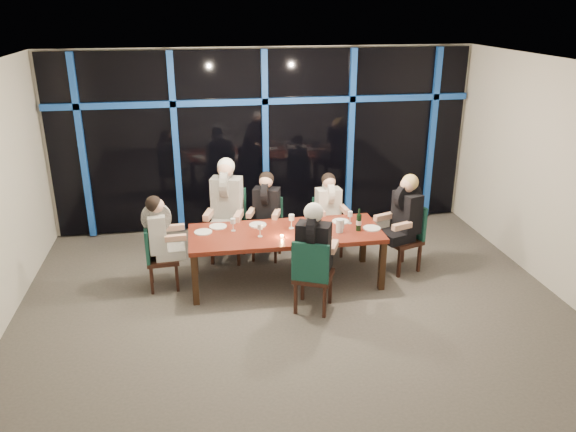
{
  "coord_description": "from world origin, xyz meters",
  "views": [
    {
      "loc": [
        -1.11,
        -6.12,
        3.67
      ],
      "look_at": [
        0.0,
        0.6,
        1.05
      ],
      "focal_mm": 35.0,
      "sensor_mm": 36.0,
      "label": 1
    }
  ],
  "objects": [
    {
      "name": "room",
      "position": [
        0.0,
        0.0,
        2.02
      ],
      "size": [
        7.04,
        7.0,
        3.02
      ],
      "color": "#57534D",
      "rests_on": "ground"
    },
    {
      "name": "window_wall",
      "position": [
        0.01,
        2.93,
        1.55
      ],
      "size": [
        6.86,
        0.43,
        2.94
      ],
      "color": "black",
      "rests_on": "ground"
    },
    {
      "name": "dining_table",
      "position": [
        0.0,
        0.8,
        0.68
      ],
      "size": [
        2.6,
        1.0,
        0.75
      ],
      "color": "maroon",
      "rests_on": "ground"
    },
    {
      "name": "chair_far_left",
      "position": [
        -0.71,
        1.74,
        0.6
      ],
      "size": [
        0.61,
        0.61,
        1.07
      ],
      "rotation": [
        0.0,
        0.0,
        -0.28
      ],
      "color": "black",
      "rests_on": "ground"
    },
    {
      "name": "chair_far_mid",
      "position": [
        -0.13,
        1.69,
        0.51
      ],
      "size": [
        0.54,
        0.54,
        0.92
      ],
      "rotation": [
        0.0,
        0.0,
        -0.34
      ],
      "color": "black",
      "rests_on": "ground"
    },
    {
      "name": "chair_far_right",
      "position": [
        0.78,
        1.66,
        0.49
      ],
      "size": [
        0.44,
        0.44,
        0.88
      ],
      "rotation": [
        0.0,
        0.0,
        0.07
      ],
      "color": "black",
      "rests_on": "ground"
    },
    {
      "name": "chair_end_left",
      "position": [
        -1.74,
        0.9,
        0.5
      ],
      "size": [
        0.45,
        0.45,
        0.9
      ],
      "rotation": [
        0.0,
        0.0,
        1.64
      ],
      "color": "black",
      "rests_on": "ground"
    },
    {
      "name": "chair_end_right",
      "position": [
        1.79,
        0.92,
        0.55
      ],
      "size": [
        0.58,
        0.58,
        0.98
      ],
      "rotation": [
        0.0,
        0.0,
        5.05
      ],
      "color": "black",
      "rests_on": "ground"
    },
    {
      "name": "chair_near_mid",
      "position": [
        0.19,
        -0.07,
        0.55
      ],
      "size": [
        0.61,
        0.61,
        0.98
      ],
      "rotation": [
        0.0,
        0.0,
        2.71
      ],
      "color": "black",
      "rests_on": "ground"
    },
    {
      "name": "diner_far_left",
      "position": [
        -0.74,
        1.65,
        1.02
      ],
      "size": [
        0.62,
        0.72,
        1.04
      ],
      "rotation": [
        0.0,
        0.0,
        -0.28
      ],
      "color": "black",
      "rests_on": "ground"
    },
    {
      "name": "diner_far_mid",
      "position": [
        -0.16,
        1.61,
        0.88
      ],
      "size": [
        0.55,
        0.63,
        0.89
      ],
      "rotation": [
        0.0,
        0.0,
        -0.34
      ],
      "color": "black",
      "rests_on": "ground"
    },
    {
      "name": "diner_far_right",
      "position": [
        0.78,
        1.58,
        0.84
      ],
      "size": [
        0.45,
        0.56,
        0.86
      ],
      "rotation": [
        0.0,
        0.0,
        0.07
      ],
      "color": "white",
      "rests_on": "ground"
    },
    {
      "name": "diner_end_left",
      "position": [
        -1.66,
        0.9,
        0.86
      ],
      "size": [
        0.57,
        0.46,
        0.88
      ],
      "rotation": [
        0.0,
        0.0,
        1.64
      ],
      "color": "black",
      "rests_on": "ground"
    },
    {
      "name": "diner_end_right",
      "position": [
        1.71,
        0.89,
        0.93
      ],
      "size": [
        0.67,
        0.59,
        0.95
      ],
      "rotation": [
        0.0,
        0.0,
        5.05
      ],
      "color": "black",
      "rests_on": "ground"
    },
    {
      "name": "diner_near_mid",
      "position": [
        0.22,
        0.0,
        0.94
      ],
      "size": [
        0.62,
        0.68,
        0.96
      ],
      "rotation": [
        0.0,
        0.0,
        2.71
      ],
      "color": "black",
      "rests_on": "ground"
    },
    {
      "name": "plate_far_left",
      "position": [
        -0.9,
        1.11,
        0.76
      ],
      "size": [
        0.24,
        0.24,
        0.01
      ],
      "primitive_type": "cylinder",
      "color": "white",
      "rests_on": "dining_table"
    },
    {
      "name": "plate_far_mid",
      "position": [
        -0.35,
        1.08,
        0.76
      ],
      "size": [
        0.24,
        0.24,
        0.01
      ],
      "primitive_type": "cylinder",
      "color": "white",
      "rests_on": "dining_table"
    },
    {
      "name": "plate_far_right",
      "position": [
        0.82,
        1.02,
        0.76
      ],
      "size": [
        0.24,
        0.24,
        0.01
      ],
      "primitive_type": "cylinder",
      "color": "white",
      "rests_on": "dining_table"
    },
    {
      "name": "plate_end_left",
      "position": [
        -1.1,
        0.94,
        0.76
      ],
      "size": [
        0.24,
        0.24,
        0.01
      ],
      "primitive_type": "cylinder",
      "color": "white",
      "rests_on": "dining_table"
    },
    {
      "name": "plate_end_right",
      "position": [
        1.18,
        0.7,
        0.76
      ],
      "size": [
        0.24,
        0.24,
        0.01
      ],
      "primitive_type": "cylinder",
      "color": "white",
      "rests_on": "dining_table"
    },
    {
      "name": "plate_near_mid",
      "position": [
        0.46,
        0.52,
        0.76
      ],
      "size": [
        0.24,
        0.24,
        0.01
      ],
      "primitive_type": "cylinder",
      "color": "white",
      "rests_on": "dining_table"
    },
    {
      "name": "wine_bottle",
      "position": [
        0.98,
        0.68,
        0.87
      ],
      "size": [
        0.07,
        0.07,
        0.31
      ],
      "rotation": [
        0.0,
        0.0,
        -0.05
      ],
      "color": "black",
      "rests_on": "dining_table"
    },
    {
      "name": "water_pitcher",
      "position": [
        0.72,
        0.66,
        0.84
      ],
      "size": [
        0.11,
        0.1,
        0.18
      ],
      "rotation": [
        0.0,
        0.0,
        -0.03
      ],
      "color": "silver",
      "rests_on": "dining_table"
    },
    {
      "name": "tea_light",
      "position": [
        -0.08,
        0.62,
        0.76
      ],
      "size": [
        0.05,
        0.05,
        0.03
      ],
      "primitive_type": "cylinder",
      "color": "#F59F49",
      "rests_on": "dining_table"
    },
    {
      "name": "wine_glass_a",
      "position": [
        -0.36,
        0.69,
        0.88
      ],
      "size": [
        0.07,
        0.07,
        0.18
      ],
      "color": "silver",
      "rests_on": "dining_table"
    },
    {
      "name": "wine_glass_b",
      "position": [
        0.1,
        0.9,
        0.89
      ],
      "size": [
        0.08,
        0.08,
        0.2
      ],
      "color": "silver",
      "rests_on": "dining_table"
    },
    {
      "name": "wine_glass_c",
      "position": [
        0.44,
        0.7,
        0.86
      ],
      "size": [
        0.06,
        0.06,
        0.16
      ],
      "color": "white",
      "rests_on": "dining_table"
    },
    {
      "name": "wine_glass_d",
      "position": [
        -0.7,
        0.94,
        0.88
      ],
      "size": [
        0.07,
        0.07,
        0.18
      ],
      "color": "silver",
      "rests_on": "dining_table"
    },
    {
      "name": "wine_glass_e",
      "position": [
        0.94,
        0.95,
        0.88
      ],
      "size": [
        0.07,
        0.07,
        0.18
      ],
      "color": "silver",
      "rests_on": "dining_table"
    }
  ]
}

